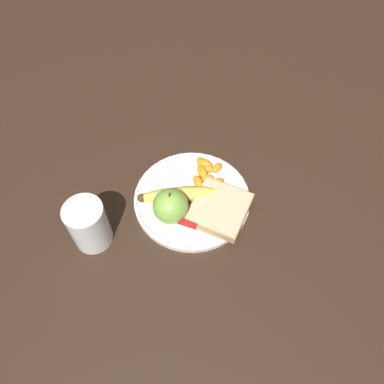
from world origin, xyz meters
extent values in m
plane|color=#332116|center=(0.00, 0.00, 0.00)|extent=(3.00, 3.00, 0.00)
cylinder|color=white|center=(0.00, 0.00, 0.01)|extent=(0.24, 0.24, 0.01)
torus|color=white|center=(0.00, 0.00, 0.01)|extent=(0.24, 0.24, 0.01)
cylinder|color=silver|center=(0.15, -0.15, 0.05)|extent=(0.07, 0.07, 0.10)
cylinder|color=orange|center=(0.15, -0.15, 0.04)|extent=(0.07, 0.07, 0.08)
sphere|color=#84BC47|center=(0.06, -0.02, 0.05)|extent=(0.07, 0.07, 0.07)
cylinder|color=brown|center=(0.06, -0.02, 0.09)|extent=(0.00, 0.00, 0.01)
ellipsoid|color=#E0CC4C|center=(0.01, -0.02, 0.03)|extent=(0.10, 0.16, 0.03)
sphere|color=#473319|center=(0.05, -0.09, 0.03)|extent=(0.02, 0.02, 0.02)
cube|color=#AB8751|center=(0.01, 0.06, 0.02)|extent=(0.12, 0.12, 0.02)
cube|color=beige|center=(0.01, 0.06, 0.02)|extent=(0.12, 0.11, 0.02)
cube|color=silver|center=(-0.03, -0.04, 0.01)|extent=(0.08, 0.12, 0.00)
cube|color=silver|center=(0.02, 0.04, 0.01)|extent=(0.05, 0.06, 0.00)
cube|color=white|center=(0.06, 0.02, 0.02)|extent=(0.04, 0.04, 0.02)
cube|color=#B21E1E|center=(0.06, 0.02, 0.03)|extent=(0.05, 0.04, 0.00)
ellipsoid|color=orange|center=(-0.03, 0.05, 0.02)|extent=(0.03, 0.04, 0.02)
ellipsoid|color=orange|center=(-0.06, 0.00, 0.02)|extent=(0.04, 0.04, 0.02)
ellipsoid|color=orange|center=(-0.04, 0.00, 0.02)|extent=(0.03, 0.03, 0.02)
ellipsoid|color=orange|center=(-0.05, 0.04, 0.02)|extent=(0.04, 0.03, 0.02)
ellipsoid|color=orange|center=(-0.05, 0.02, 0.02)|extent=(0.03, 0.03, 0.01)
ellipsoid|color=orange|center=(-0.09, 0.03, 0.02)|extent=(0.03, 0.02, 0.02)
ellipsoid|color=orange|center=(-0.08, 0.01, 0.02)|extent=(0.02, 0.03, 0.02)
ellipsoid|color=orange|center=(-0.09, 0.00, 0.02)|extent=(0.03, 0.04, 0.02)
ellipsoid|color=orange|center=(-0.02, 0.03, 0.02)|extent=(0.03, 0.02, 0.02)
ellipsoid|color=orange|center=(-0.09, -0.01, 0.02)|extent=(0.04, 0.04, 0.02)
camera|label=1|loc=(0.40, 0.15, 0.67)|focal=35.00mm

